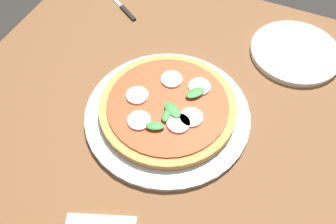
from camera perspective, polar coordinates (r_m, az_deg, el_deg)
dining_table at (r=0.89m, az=5.72°, el=-6.28°), size 1.20×0.98×0.70m
serving_tray at (r=0.82m, az=-0.00°, el=-0.16°), size 0.37×0.37×0.01m
pizza at (r=0.81m, az=-0.02°, el=0.85°), size 0.31×0.31×0.03m
plate_white at (r=1.00m, az=19.20°, el=8.81°), size 0.23×0.23×0.01m
knife at (r=1.09m, az=-7.16°, el=15.93°), size 0.16×0.11×0.01m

